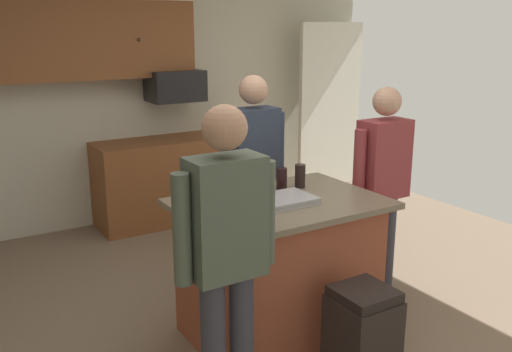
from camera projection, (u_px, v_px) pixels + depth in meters
name	position (u px, v px, depth m)	size (l,w,h in m)	color
floor	(249.00, 332.00, 3.91)	(7.04, 7.04, 0.00)	#7F6B56
back_wall	(111.00, 101.00, 5.87)	(6.40, 0.10, 2.60)	beige
french_door_window_panel	(330.00, 106.00, 6.91)	(0.90, 0.06, 2.00)	white
cabinet_run_upper	(72.00, 40.00, 5.34)	(2.40, 0.38, 0.75)	brown
cabinet_run_lower	(179.00, 178.00, 6.13)	(1.80, 0.63, 0.90)	brown
microwave_over_range	(175.00, 86.00, 5.89)	(0.56, 0.40, 0.32)	black
kitchen_island	(279.00, 267.00, 3.80)	(1.33, 0.93, 0.95)	#9E4C33
person_guest_by_door	(253.00, 166.00, 4.46)	(0.57, 0.22, 1.70)	#4C5166
person_guest_left	(226.00, 246.00, 2.84)	(0.57, 0.22, 1.70)	#383842
person_host_foreground	(382.00, 178.00, 4.28)	(0.57, 0.22, 1.63)	#383842
glass_pilsner	(300.00, 176.00, 3.98)	(0.07, 0.07, 0.17)	black
mug_ceramic_white	(247.00, 191.00, 3.71)	(0.12, 0.08, 0.11)	white
glass_short_whisky	(282.00, 179.00, 3.92)	(0.07, 0.07, 0.15)	black
glass_stout_tall	(236.00, 202.00, 3.45)	(0.06, 0.06, 0.12)	black
serving_tray	(280.00, 201.00, 3.62)	(0.44, 0.30, 0.04)	#B7B7BC
trash_bin	(362.00, 337.00, 3.28)	(0.34, 0.34, 0.61)	black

